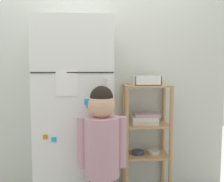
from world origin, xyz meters
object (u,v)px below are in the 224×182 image
pantry_shelf_unit (146,129)px  fruit_bin (146,81)px  refrigerator (76,115)px  child_standing (102,146)px

pantry_shelf_unit → fruit_bin: size_ratio=4.48×
refrigerator → pantry_shelf_unit: (0.66, 0.15, -0.17)m
pantry_shelf_unit → fruit_bin: bearing=99.7°
child_standing → pantry_shelf_unit: child_standing is taller
refrigerator → pantry_shelf_unit: size_ratio=1.53×
child_standing → fruit_bin: (0.44, 0.59, 0.44)m
child_standing → pantry_shelf_unit: size_ratio=1.03×
refrigerator → fruit_bin: refrigerator is taller
child_standing → fruit_bin: bearing=53.3°
fruit_bin → refrigerator: bearing=-166.4°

